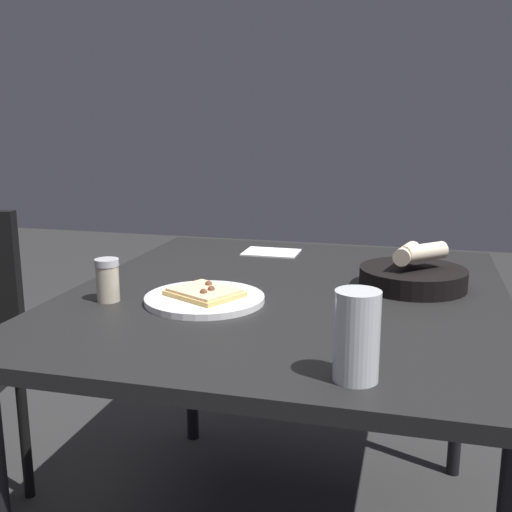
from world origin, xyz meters
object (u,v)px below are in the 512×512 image
Objects in this scene: pizza_plate at (205,297)px; dining_table at (287,314)px; pepper_shaker at (108,282)px; beer_glass at (357,341)px; bread_basket at (414,275)px.

dining_table is at bearing 39.52° from pizza_plate.
dining_table is 4.26× the size of pizza_plate.
pepper_shaker is (-0.21, -0.05, 0.03)m from pizza_plate.
pepper_shaker is at bearing -167.53° from pizza_plate.
dining_table is at bearing 113.86° from beer_glass.
bread_basket is 2.65× the size of pepper_shaker.
pizza_plate is (-0.16, -0.13, 0.07)m from dining_table.
bread_basket is (0.44, 0.24, 0.02)m from pizza_plate.
bread_basket is at bearing 28.27° from pizza_plate.
pepper_shaker reaches higher than pizza_plate.
bread_basket is at bearing 20.66° from dining_table.
beer_glass is (-0.08, -0.56, 0.03)m from bread_basket.
pizza_plate is 1.04× the size of bread_basket.
dining_table is 0.21m from pizza_plate.
pizza_plate is 1.85× the size of beer_glass.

